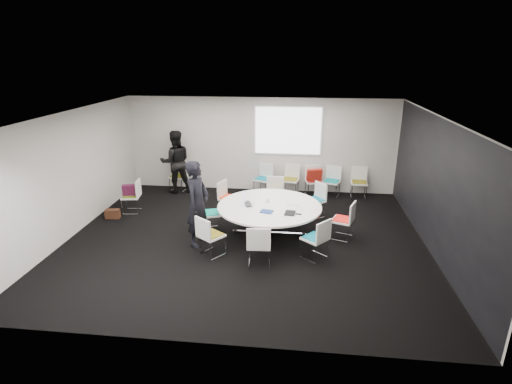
# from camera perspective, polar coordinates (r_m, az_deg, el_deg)

# --- Properties ---
(room_shell) EXTENTS (8.08, 7.08, 2.88)m
(room_shell) POSITION_cam_1_polar(r_m,az_deg,el_deg) (8.64, -0.99, 1.66)
(room_shell) COLOR black
(room_shell) RESTS_ON ground
(conference_table) EXTENTS (2.37, 2.37, 0.73)m
(conference_table) POSITION_cam_1_polar(r_m,az_deg,el_deg) (9.15, 1.92, -2.95)
(conference_table) COLOR silver
(conference_table) RESTS_ON ground
(projection_screen) EXTENTS (1.90, 0.03, 1.35)m
(projection_screen) POSITION_cam_1_polar(r_m,az_deg,el_deg) (11.83, 4.59, 8.70)
(projection_screen) COLOR white
(projection_screen) RESTS_ON room_shell
(chair_ring_a) EXTENTS (0.58, 0.59, 0.88)m
(chair_ring_a) POSITION_cam_1_polar(r_m,az_deg,el_deg) (9.30, 12.28, -4.90)
(chair_ring_a) COLOR silver
(chair_ring_a) RESTS_ON ground
(chair_ring_b) EXTENTS (0.64, 0.64, 0.88)m
(chair_ring_b) POSITION_cam_1_polar(r_m,az_deg,el_deg) (10.37, 8.32, -2.06)
(chair_ring_b) COLOR silver
(chair_ring_b) RESTS_ON ground
(chair_ring_c) EXTENTS (0.47, 0.46, 0.88)m
(chair_ring_c) POSITION_cam_1_polar(r_m,az_deg,el_deg) (10.72, 2.63, -1.14)
(chair_ring_c) COLOR silver
(chair_ring_c) RESTS_ON ground
(chair_ring_d) EXTENTS (0.58, 0.59, 0.88)m
(chair_ring_d) POSITION_cam_1_polar(r_m,az_deg,el_deg) (10.44, -3.88, -1.75)
(chair_ring_d) COLOR silver
(chair_ring_d) RESTS_ON ground
(chair_ring_e) EXTENTS (0.58, 0.59, 0.88)m
(chair_ring_e) POSITION_cam_1_polar(r_m,az_deg,el_deg) (9.51, -6.64, -4.02)
(chair_ring_e) COLOR silver
(chair_ring_e) RESTS_ON ground
(chair_ring_f) EXTENTS (0.64, 0.64, 0.88)m
(chair_ring_f) POSITION_cam_1_polar(r_m,az_deg,el_deg) (8.41, -6.46, -7.24)
(chair_ring_f) COLOR silver
(chair_ring_f) RESTS_ON ground
(chair_ring_g) EXTENTS (0.48, 0.47, 0.88)m
(chair_ring_g) POSITION_cam_1_polar(r_m,az_deg,el_deg) (7.99, 0.42, -8.65)
(chair_ring_g) COLOR silver
(chair_ring_g) RESTS_ON ground
(chair_ring_h) EXTENTS (0.64, 0.64, 0.88)m
(chair_ring_h) POSITION_cam_1_polar(r_m,az_deg,el_deg) (8.33, 8.44, -7.62)
(chair_ring_h) COLOR silver
(chair_ring_h) RESTS_ON ground
(chair_back_a) EXTENTS (0.60, 0.59, 0.88)m
(chair_back_a) POSITION_cam_1_polar(r_m,az_deg,el_deg) (11.96, 1.04, 1.08)
(chair_back_a) COLOR silver
(chair_back_a) RESTS_ON ground
(chair_back_b) EXTENTS (0.53, 0.52, 0.88)m
(chair_back_b) POSITION_cam_1_polar(r_m,az_deg,el_deg) (11.93, 4.93, 0.96)
(chair_back_b) COLOR silver
(chair_back_b) RESTS_ON ground
(chair_back_c) EXTENTS (0.54, 0.53, 0.88)m
(chair_back_c) POSITION_cam_1_polar(r_m,az_deg,el_deg) (11.90, 8.19, 0.79)
(chair_back_c) COLOR silver
(chair_back_c) RESTS_ON ground
(chair_back_d) EXTENTS (0.58, 0.57, 0.88)m
(chair_back_d) POSITION_cam_1_polar(r_m,az_deg,el_deg) (11.94, 10.70, 0.71)
(chair_back_d) COLOR silver
(chair_back_d) RESTS_ON ground
(chair_back_e) EXTENTS (0.48, 0.47, 0.88)m
(chair_back_e) POSITION_cam_1_polar(r_m,az_deg,el_deg) (12.02, 14.45, 0.54)
(chair_back_e) COLOR silver
(chair_back_e) RESTS_ON ground
(chair_spare_left) EXTENTS (0.51, 0.52, 0.88)m
(chair_spare_left) POSITION_cam_1_polar(r_m,az_deg,el_deg) (11.04, -17.25, -1.41)
(chair_spare_left) COLOR silver
(chair_spare_left) RESTS_ON ground
(chair_person_back) EXTENTS (0.53, 0.52, 0.88)m
(chair_person_back) POSITION_cam_1_polar(r_m,az_deg,el_deg) (12.47, -10.97, 1.50)
(chair_person_back) COLOR silver
(chair_person_back) RESTS_ON ground
(person_main) EXTENTS (0.60, 0.77, 1.90)m
(person_main) POSITION_cam_1_polar(r_m,az_deg,el_deg) (8.67, -8.35, -1.66)
(person_main) COLOR black
(person_main) RESTS_ON ground
(person_back) EXTENTS (1.11, 1.00, 1.88)m
(person_back) POSITION_cam_1_polar(r_m,az_deg,el_deg) (12.14, -11.41, 4.25)
(person_back) COLOR black
(person_back) RESTS_ON ground
(laptop) EXTENTS (0.33, 0.41, 0.03)m
(laptop) POSITION_cam_1_polar(r_m,az_deg,el_deg) (9.13, -0.86, -1.70)
(laptop) COLOR #333338
(laptop) RESTS_ON conference_table
(laptop_lid) EXTENTS (0.04, 0.30, 0.22)m
(laptop_lid) POSITION_cam_1_polar(r_m,az_deg,el_deg) (9.12, -1.70, -0.97)
(laptop_lid) COLOR silver
(laptop_lid) RESTS_ON conference_table
(notebook_black) EXTENTS (0.25, 0.32, 0.02)m
(notebook_black) POSITION_cam_1_polar(r_m,az_deg,el_deg) (8.66, 4.87, -3.01)
(notebook_black) COLOR black
(notebook_black) RESTS_ON conference_table
(tablet_folio) EXTENTS (0.30, 0.26, 0.03)m
(tablet_folio) POSITION_cam_1_polar(r_m,az_deg,el_deg) (8.71, 1.52, -2.80)
(tablet_folio) COLOR navy
(tablet_folio) RESTS_ON conference_table
(papers_right) EXTENTS (0.33, 0.25, 0.00)m
(papers_right) POSITION_cam_1_polar(r_m,az_deg,el_deg) (9.19, 5.25, -1.73)
(papers_right) COLOR white
(papers_right) RESTS_ON conference_table
(papers_front) EXTENTS (0.34, 0.27, 0.00)m
(papers_front) POSITION_cam_1_polar(r_m,az_deg,el_deg) (8.98, 5.89, -2.27)
(papers_front) COLOR silver
(papers_front) RESTS_ON conference_table
(cup) EXTENTS (0.08, 0.08, 0.09)m
(cup) POSITION_cam_1_polar(r_m,az_deg,el_deg) (9.25, 1.68, -1.22)
(cup) COLOR white
(cup) RESTS_ON conference_table
(phone) EXTENTS (0.15, 0.08, 0.01)m
(phone) POSITION_cam_1_polar(r_m,az_deg,el_deg) (8.64, 6.10, -3.15)
(phone) COLOR black
(phone) RESTS_ON conference_table
(maroon_bag) EXTENTS (0.42, 0.24, 0.28)m
(maroon_bag) POSITION_cam_1_polar(r_m,az_deg,el_deg) (10.93, -17.51, 0.28)
(maroon_bag) COLOR #47132E
(maroon_bag) RESTS_ON chair_spare_left
(brown_bag) EXTENTS (0.37, 0.19, 0.24)m
(brown_bag) POSITION_cam_1_polar(r_m,az_deg,el_deg) (10.85, -19.80, -2.95)
(brown_bag) COLOR #391E12
(brown_bag) RESTS_ON ground
(red_jacket) EXTENTS (0.47, 0.27, 0.36)m
(red_jacket) POSITION_cam_1_polar(r_m,az_deg,el_deg) (11.56, 8.33, 2.43)
(red_jacket) COLOR #9E1E13
(red_jacket) RESTS_ON chair_back_c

